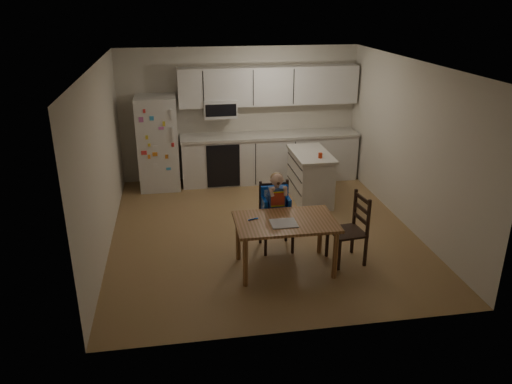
{
  "coord_description": "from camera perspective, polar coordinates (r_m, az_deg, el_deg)",
  "views": [
    {
      "loc": [
        -1.22,
        -6.8,
        3.36
      ],
      "look_at": [
        -0.19,
        -0.57,
        0.86
      ],
      "focal_mm": 35.0,
      "sensor_mm": 36.0,
      "label": 1
    }
  ],
  "objects": [
    {
      "name": "room",
      "position": [
        7.67,
        0.13,
        5.61
      ],
      "size": [
        4.52,
        5.01,
        2.51
      ],
      "color": "#987749",
      "rests_on": "ground"
    },
    {
      "name": "kitchen_island",
      "position": [
        8.7,
        6.22,
        1.8
      ],
      "size": [
        0.61,
        1.17,
        0.86
      ],
      "color": "silver",
      "rests_on": "ground"
    },
    {
      "name": "refrigerator",
      "position": [
        9.3,
        -11.12,
        5.51
      ],
      "size": [
        0.72,
        0.7,
        1.7
      ],
      "primitive_type": "cube",
      "color": "silver",
      "rests_on": "ground"
    },
    {
      "name": "red_cup",
      "position": [
        8.28,
        7.36,
        4.16
      ],
      "size": [
        0.07,
        0.07,
        0.09
      ],
      "primitive_type": "cylinder",
      "color": "#B62E0F",
      "rests_on": "kitchen_island"
    },
    {
      "name": "napkin",
      "position": [
        6.27,
        3.18,
        -3.59
      ],
      "size": [
        0.33,
        0.28,
        0.01
      ],
      "primitive_type": "cube",
      "color": "silver",
      "rests_on": "dining_table"
    },
    {
      "name": "toddler_spoon",
      "position": [
        6.37,
        -0.41,
        -3.12
      ],
      "size": [
        0.12,
        0.06,
        0.02
      ],
      "primitive_type": "cylinder",
      "rotation": [
        0.0,
        1.57,
        0.35
      ],
      "color": "blue",
      "rests_on": "dining_table"
    },
    {
      "name": "chair_side",
      "position": [
        6.74,
        11.14,
        -3.63
      ],
      "size": [
        0.47,
        0.47,
        0.95
      ],
      "rotation": [
        0.0,
        0.0,
        -1.45
      ],
      "color": "black",
      "rests_on": "ground"
    },
    {
      "name": "kitchen_run",
      "position": [
        9.53,
        1.36,
        6.47
      ],
      "size": [
        3.37,
        0.62,
        2.15
      ],
      "color": "silver",
      "rests_on": "ground"
    },
    {
      "name": "chair_booster",
      "position": [
        6.92,
        2.29,
        -1.23
      ],
      "size": [
        0.43,
        0.43,
        1.13
      ],
      "rotation": [
        0.0,
        0.0,
        0.02
      ],
      "color": "black",
      "rests_on": "ground"
    },
    {
      "name": "dining_table",
      "position": [
        6.4,
        3.39,
        -4.03
      ],
      "size": [
        1.29,
        0.83,
        0.69
      ],
      "color": "brown",
      "rests_on": "ground"
    }
  ]
}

